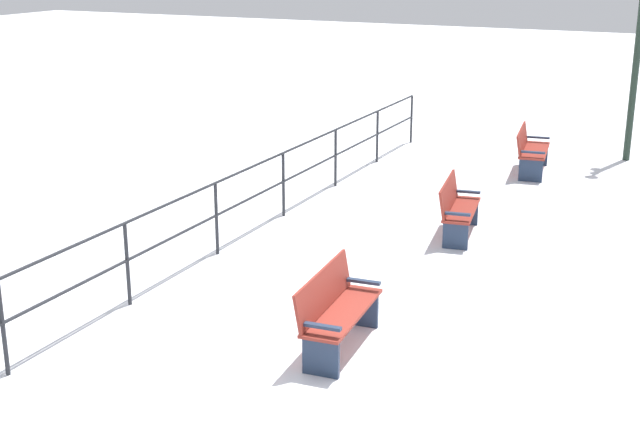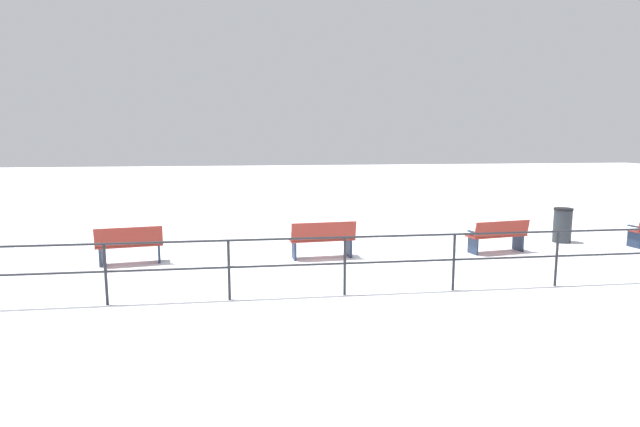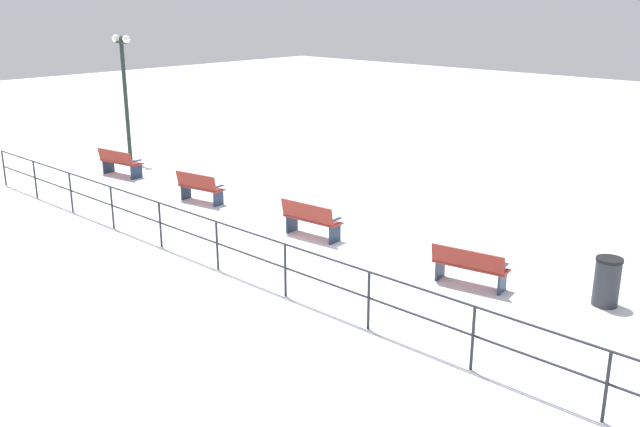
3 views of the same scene
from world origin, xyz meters
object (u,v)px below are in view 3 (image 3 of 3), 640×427
at_px(bench_third, 311,219).
at_px(lamppost_middle, 124,79).
at_px(bench_fifth, 120,162).
at_px(trash_bin, 607,282).
at_px(bench_fourth, 200,187).
at_px(bench_second, 470,266).

xyz_separation_m(bench_third, lamppost_middle, (1.85, 10.97, 2.42)).
relative_size(bench_fifth, trash_bin, 1.74).
relative_size(bench_fourth, bench_fifth, 0.91).
bearing_deg(bench_fifth, bench_second, -98.73).
xyz_separation_m(bench_fifth, lamppost_middle, (1.64, 1.99, 2.43)).
bearing_deg(lamppost_middle, bench_third, -99.55).
height_order(bench_second, bench_fourth, bench_fourth).
relative_size(bench_third, bench_fourth, 1.05).
xyz_separation_m(bench_second, bench_fifth, (0.20, 13.47, 0.03)).
relative_size(bench_fifth, lamppost_middle, 0.38).
bearing_deg(lamppost_middle, trash_bin, -92.68).
height_order(bench_fourth, lamppost_middle, lamppost_middle).
distance_m(bench_third, lamppost_middle, 11.39).
height_order(bench_third, trash_bin, trash_bin).
height_order(bench_second, bench_fifth, bench_fifth).
bearing_deg(lamppost_middle, bench_fourth, -105.49).
relative_size(bench_third, lamppost_middle, 0.36).
bearing_deg(bench_second, bench_fourth, 80.25).
xyz_separation_m(bench_second, trash_bin, (1.00, -2.41, 0.03)).
bearing_deg(trash_bin, bench_fourth, 94.83).
distance_m(bench_second, lamppost_middle, 15.77).
xyz_separation_m(lamppost_middle, trash_bin, (-0.84, -17.88, -2.42)).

